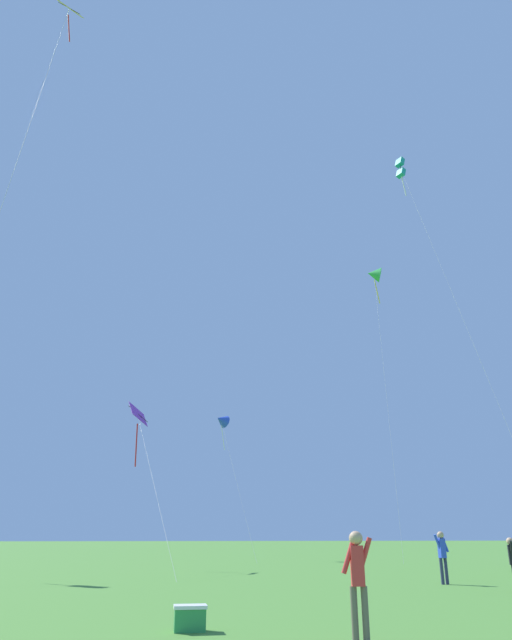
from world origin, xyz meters
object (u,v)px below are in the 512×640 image
Objects in this scene: kite_green_small at (374,275)px; kite_purple_streamer at (138,426)px; kite_blue_delta at (221,420)px; kite_teal_box at (401,170)px; person_in_red_shirt at (358,574)px; kite_yellow_diamond at (63,30)px; person_far_back at (442,552)px; picnic_cooler at (190,618)px; person_with_spool at (512,559)px.

kite_green_small reaches higher than kite_purple_streamer.
kite_green_small is 18.36m from kite_blue_delta.
kite_teal_box is 18.10× the size of person_in_red_shirt.
kite_green_small reaches higher than kite_yellow_diamond.
kite_yellow_diamond reaches higher than kite_blue_delta.
person_far_back is (-7.62, -23.25, -22.11)m from kite_green_small.
person_in_red_shirt is 2.84× the size of picnic_cooler.
kite_blue_delta is at bearing 64.46° from kite_purple_streamer.
person_with_spool is 2.63× the size of picnic_cooler.
kite_purple_streamer is 29.89m from kite_teal_box.
person_in_red_shirt is at bearing -47.23° from kite_yellow_diamond.
kite_teal_box is (23.11, 19.34, 9.26)m from kite_yellow_diamond.
person_in_red_shirt is at bearing -122.09° from person_far_back.
kite_yellow_diamond is (-22.66, -25.70, -2.71)m from kite_green_small.
person_in_red_shirt is at bearing -134.33° from person_with_spool.
kite_blue_delta is 36.87m from picnic_cooler.
kite_yellow_diamond is 14.36× the size of person_with_spool.
person_far_back is 13.16m from person_in_red_shirt.
kite_yellow_diamond is 22.09m from picnic_cooler.
picnic_cooler is at bearing -149.13° from person_with_spool.
kite_teal_box is 42.86m from person_in_red_shirt.
person_with_spool is 12.10m from picnic_cooler.
kite_yellow_diamond is (-9.71, -28.17, 10.08)m from kite_blue_delta.
kite_purple_streamer is 6.25× the size of person_far_back.
person_in_red_shirt is (-14.61, -34.40, -22.15)m from kite_green_small.
person_far_back is at bearing -48.06° from kite_purple_streamer.
person_in_red_shirt is (8.05, -8.70, -19.45)m from kite_yellow_diamond.
kite_teal_box is 19.58× the size of person_with_spool.
kite_yellow_diamond is 12.73× the size of person_far_back.
kite_green_small is at bearing 48.60° from kite_yellow_diamond.
kite_purple_streamer is 18.38m from person_far_back.
kite_purple_streamer reaches higher than person_with_spool.
kite_purple_streamer reaches higher than picnic_cooler.
kite_green_small is 2.16× the size of kite_purple_streamer.
person_with_spool is (12.22, -16.06, -6.57)m from kite_purple_streamer.
person_with_spool is (-6.90, -26.51, -22.23)m from kite_green_small.
kite_blue_delta is 6.47× the size of person_in_red_shirt.
kite_purple_streamer is 20.32m from kite_yellow_diamond.
person_far_back is at bearing 102.46° from person_with_spool.
picnic_cooler is at bearing -85.24° from kite_purple_streamer.
person_far_back is 1.13× the size of person_with_spool.
kite_purple_streamer reaches higher than person_far_back.
person_in_red_shirt is at bearing -32.54° from picnic_cooler.
kite_purple_streamer is at bearing 100.66° from person_in_red_shirt.
kite_blue_delta is at bearing 82.99° from picnic_cooler.
kite_yellow_diamond is at bearing 132.77° from person_in_red_shirt.
kite_yellow_diamond is at bearing -109.03° from kite_blue_delta.
kite_purple_streamer is (-6.18, -12.92, -2.87)m from kite_blue_delta.
kite_green_small is 26.83m from kite_purple_streamer.
kite_teal_box is at bearing -33.40° from kite_blue_delta.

